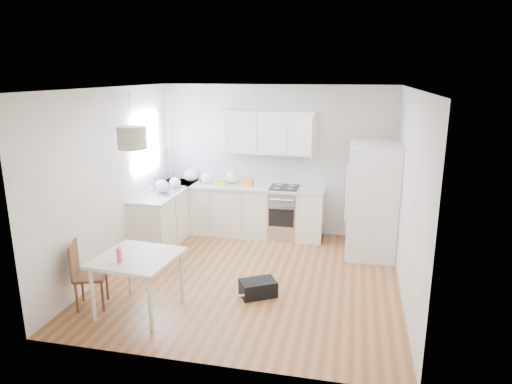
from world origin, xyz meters
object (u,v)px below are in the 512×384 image
at_px(dining_chair, 91,275).
at_px(gym_bag, 258,288).
at_px(refrigerator, 373,200).
at_px(dining_table, 137,262).

xyz_separation_m(dining_chair, gym_bag, (2.01, 0.73, -0.33)).
distance_m(dining_chair, gym_bag, 2.16).
relative_size(refrigerator, dining_table, 1.82).
bearing_deg(refrigerator, dining_chair, -144.29).
height_order(dining_table, dining_chair, dining_chair).
bearing_deg(dining_table, dining_chair, -172.43).
xyz_separation_m(refrigerator, dining_table, (-2.86, -2.53, -0.27)).
height_order(refrigerator, dining_table, refrigerator).
bearing_deg(dining_chair, dining_table, -17.76).
relative_size(dining_table, dining_chair, 1.16).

